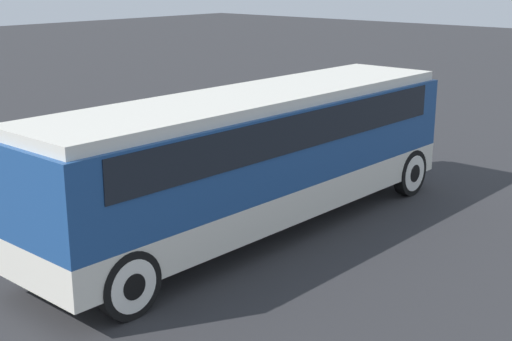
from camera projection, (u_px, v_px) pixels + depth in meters
ground_plane at (256, 231)px, 15.58m from camera, size 120.00×120.00×0.00m
tour_bus at (259, 148)px, 15.15m from camera, size 11.02×2.60×3.06m
parked_car_near at (44, 169)px, 17.76m from camera, size 4.57×1.86×1.46m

